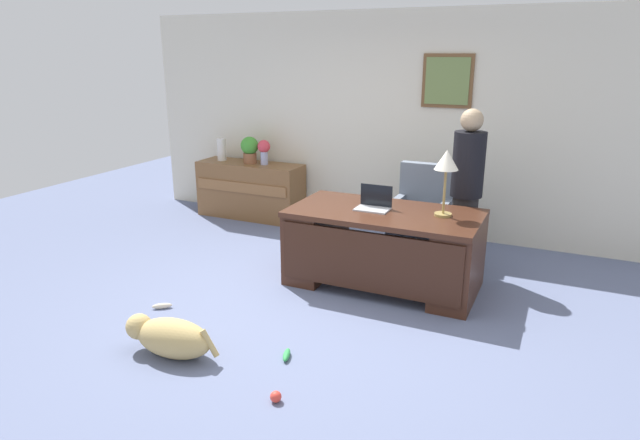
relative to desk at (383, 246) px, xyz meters
name	(u,v)px	position (x,y,z in m)	size (l,w,h in m)	color
ground_plane	(301,307)	(-0.50, -0.78, -0.41)	(12.00, 12.00, 0.00)	slate
back_wall	(394,124)	(-0.50, 1.82, 0.94)	(7.00, 0.16, 2.70)	beige
desk	(383,246)	(0.00, 0.00, 0.00)	(1.81, 0.95, 0.76)	#422316
credenza	(251,190)	(-2.41, 1.47, -0.03)	(1.48, 0.50, 0.76)	brown
armchair	(422,217)	(0.14, 0.91, 0.06)	(0.60, 0.59, 1.04)	slate
person_standing	(466,190)	(0.63, 0.73, 0.46)	(0.32, 0.32, 1.69)	#262323
dog_lying	(170,337)	(-1.03, -1.92, -0.26)	(0.80, 0.35, 0.30)	tan
laptop	(374,203)	(-0.12, 0.05, 0.40)	(0.32, 0.22, 0.22)	#B2B5BA
desk_lamp	(446,164)	(0.54, 0.10, 0.83)	(0.22, 0.22, 0.62)	#9E8447
vase_with_flowers	(264,149)	(-2.18, 1.47, 0.55)	(0.17, 0.17, 0.33)	#A5ACD3
vase_empty	(222,149)	(-2.86, 1.47, 0.50)	(0.12, 0.12, 0.31)	silver
potted_plant	(250,149)	(-2.40, 1.47, 0.55)	(0.24, 0.24, 0.36)	brown
dog_toy_ball	(276,397)	(-0.02, -2.10, -0.37)	(0.08, 0.08, 0.08)	#E53F33
dog_toy_bone	(287,355)	(-0.21, -1.59, -0.39)	(0.17, 0.05, 0.05)	green
dog_toy_plush	(162,306)	(-1.63, -1.33, -0.39)	(0.18, 0.05, 0.05)	beige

